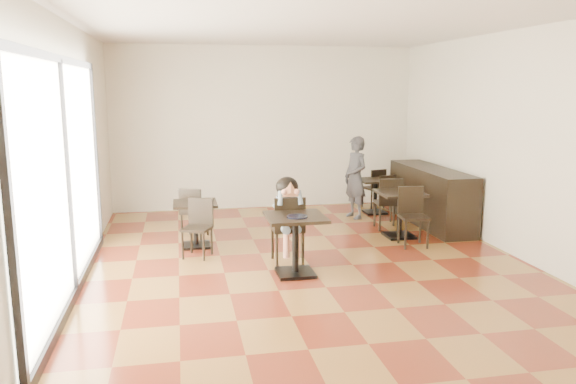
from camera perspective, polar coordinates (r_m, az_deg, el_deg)
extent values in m
cube|color=brown|center=(7.66, 2.37, -7.67)|extent=(6.00, 8.00, 0.01)
cube|color=silver|center=(7.32, 2.57, 16.87)|extent=(6.00, 8.00, 0.01)
cube|color=beige|center=(11.23, -2.34, 6.51)|extent=(6.00, 0.01, 3.20)
cube|color=beige|center=(3.60, 17.52, -2.74)|extent=(6.00, 0.01, 3.20)
cube|color=beige|center=(7.23, -21.37, 3.52)|extent=(0.01, 8.00, 3.20)
cube|color=beige|center=(8.53, 22.52, 4.42)|extent=(0.01, 8.00, 3.20)
cube|color=white|center=(6.76, -21.74, 1.34)|extent=(0.04, 4.50, 2.60)
cylinder|color=black|center=(7.07, 0.94, -2.52)|extent=(0.27, 0.27, 0.02)
imported|color=#39393E|center=(10.42, 6.87, 1.47)|extent=(0.51, 0.64, 1.52)
cube|color=black|center=(10.24, 14.30, -0.42)|extent=(0.60, 2.40, 1.00)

